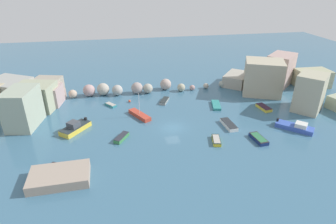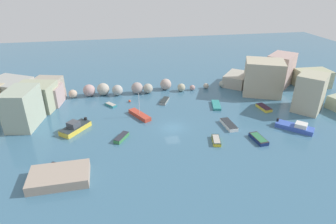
{
  "view_description": "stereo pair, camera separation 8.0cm",
  "coord_description": "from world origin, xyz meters",
  "px_view_note": "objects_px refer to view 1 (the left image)",
  "views": [
    {
      "loc": [
        -8.96,
        -42.57,
        24.34
      ],
      "look_at": [
        0.0,
        4.41,
        1.0
      ],
      "focal_mm": 30.08,
      "sensor_mm": 36.0,
      "label": 1
    },
    {
      "loc": [
        -8.88,
        -42.59,
        24.34
      ],
      "look_at": [
        0.0,
        4.41,
        1.0
      ],
      "focal_mm": 30.08,
      "sensor_mm": 36.0,
      "label": 2
    }
  ],
  "objects_px": {
    "moored_boat_11": "(164,101)",
    "channel_buoy": "(130,101)",
    "moored_boat_3": "(295,127)",
    "moored_boat_7": "(122,137)",
    "moored_boat_4": "(75,128)",
    "moored_boat_0": "(259,139)",
    "moored_boat_2": "(229,125)",
    "moored_boat_8": "(111,105)",
    "moored_boat_1": "(140,115)",
    "moored_boat_6": "(216,105)",
    "stone_dock": "(60,177)",
    "moored_boat_10": "(58,168)",
    "moored_boat_5": "(216,140)",
    "moored_boat_9": "(264,108)"
  },
  "relations": [
    {
      "from": "moored_boat_1",
      "to": "moored_boat_11",
      "type": "height_order",
      "value": "moored_boat_1"
    },
    {
      "from": "moored_boat_7",
      "to": "moored_boat_8",
      "type": "relative_size",
      "value": 1.2
    },
    {
      "from": "moored_boat_0",
      "to": "moored_boat_2",
      "type": "xyz_separation_m",
      "value": [
        -2.97,
        5.44,
        0.01
      ]
    },
    {
      "from": "moored_boat_2",
      "to": "moored_boat_5",
      "type": "bearing_deg",
      "value": -44.79
    },
    {
      "from": "moored_boat_1",
      "to": "moored_boat_2",
      "type": "relative_size",
      "value": 1.25
    },
    {
      "from": "moored_boat_2",
      "to": "channel_buoy",
      "type": "bearing_deg",
      "value": -133.68
    },
    {
      "from": "moored_boat_4",
      "to": "moored_boat_2",
      "type": "bearing_deg",
      "value": 121.65
    },
    {
      "from": "moored_boat_10",
      "to": "channel_buoy",
      "type": "bearing_deg",
      "value": -90.53
    },
    {
      "from": "moored_boat_7",
      "to": "moored_boat_9",
      "type": "relative_size",
      "value": 0.91
    },
    {
      "from": "moored_boat_2",
      "to": "moored_boat_11",
      "type": "height_order",
      "value": "moored_boat_2"
    },
    {
      "from": "moored_boat_1",
      "to": "moored_boat_6",
      "type": "relative_size",
      "value": 1.19
    },
    {
      "from": "moored_boat_6",
      "to": "moored_boat_11",
      "type": "relative_size",
      "value": 1.25
    },
    {
      "from": "moored_boat_0",
      "to": "moored_boat_10",
      "type": "bearing_deg",
      "value": -92.06
    },
    {
      "from": "moored_boat_1",
      "to": "moored_boat_2",
      "type": "xyz_separation_m",
      "value": [
        15.26,
        -6.73,
        -0.04
      ]
    },
    {
      "from": "moored_boat_5",
      "to": "moored_boat_11",
      "type": "distance_m",
      "value": 18.1
    },
    {
      "from": "moored_boat_3",
      "to": "moored_boat_7",
      "type": "distance_m",
      "value": 30.08
    },
    {
      "from": "stone_dock",
      "to": "moored_boat_6",
      "type": "distance_m",
      "value": 33.57
    },
    {
      "from": "stone_dock",
      "to": "channel_buoy",
      "type": "distance_m",
      "value": 26.07
    },
    {
      "from": "moored_boat_0",
      "to": "moored_boat_2",
      "type": "bearing_deg",
      "value": -156.83
    },
    {
      "from": "stone_dock",
      "to": "moored_boat_8",
      "type": "xyz_separation_m",
      "value": [
        6.69,
        22.67,
        -0.43
      ]
    },
    {
      "from": "moored_boat_11",
      "to": "channel_buoy",
      "type": "bearing_deg",
      "value": -73.99
    },
    {
      "from": "moored_boat_5",
      "to": "moored_boat_10",
      "type": "xyz_separation_m",
      "value": [
        -24.08,
        -2.74,
        -0.0
      ]
    },
    {
      "from": "channel_buoy",
      "to": "moored_boat_5",
      "type": "height_order",
      "value": "moored_boat_5"
    },
    {
      "from": "stone_dock",
      "to": "moored_boat_11",
      "type": "height_order",
      "value": "stone_dock"
    },
    {
      "from": "channel_buoy",
      "to": "moored_boat_3",
      "type": "relative_size",
      "value": 0.09
    },
    {
      "from": "moored_boat_7",
      "to": "moored_boat_8",
      "type": "bearing_deg",
      "value": 39.39
    },
    {
      "from": "moored_boat_10",
      "to": "moored_boat_11",
      "type": "xyz_separation_m",
      "value": [
        18.63,
        20.0,
        -0.03
      ]
    },
    {
      "from": "channel_buoy",
      "to": "moored_boat_3",
      "type": "xyz_separation_m",
      "value": [
        27.7,
        -17.21,
        0.27
      ]
    },
    {
      "from": "moored_boat_9",
      "to": "moored_boat_10",
      "type": "relative_size",
      "value": 1.29
    },
    {
      "from": "moored_boat_10",
      "to": "stone_dock",
      "type": "bearing_deg",
      "value": 132.16
    },
    {
      "from": "moored_boat_1",
      "to": "moored_boat_3",
      "type": "relative_size",
      "value": 0.95
    },
    {
      "from": "moored_boat_1",
      "to": "moored_boat_4",
      "type": "relative_size",
      "value": 0.97
    },
    {
      "from": "moored_boat_4",
      "to": "channel_buoy",
      "type": "bearing_deg",
      "value": 175.37
    },
    {
      "from": "stone_dock",
      "to": "moored_boat_6",
      "type": "relative_size",
      "value": 1.62
    },
    {
      "from": "moored_boat_0",
      "to": "moored_boat_6",
      "type": "bearing_deg",
      "value": -176.27
    },
    {
      "from": "moored_boat_3",
      "to": "moored_boat_11",
      "type": "xyz_separation_m",
      "value": [
        -20.38,
        15.98,
        -0.25
      ]
    },
    {
      "from": "moored_boat_3",
      "to": "moored_boat_11",
      "type": "height_order",
      "value": "moored_boat_3"
    },
    {
      "from": "moored_boat_0",
      "to": "moored_boat_11",
      "type": "relative_size",
      "value": 1.02
    },
    {
      "from": "channel_buoy",
      "to": "moored_boat_3",
      "type": "height_order",
      "value": "moored_boat_3"
    },
    {
      "from": "moored_boat_10",
      "to": "moored_boat_2",
      "type": "bearing_deg",
      "value": -137.94
    },
    {
      "from": "channel_buoy",
      "to": "stone_dock",
      "type": "bearing_deg",
      "value": -114.09
    },
    {
      "from": "moored_boat_4",
      "to": "moored_boat_10",
      "type": "height_order",
      "value": "moored_boat_4"
    },
    {
      "from": "channel_buoy",
      "to": "moored_boat_7",
      "type": "relative_size",
      "value": 0.15
    },
    {
      "from": "channel_buoy",
      "to": "moored_boat_10",
      "type": "distance_m",
      "value": 24.05
    },
    {
      "from": "stone_dock",
      "to": "channel_buoy",
      "type": "relative_size",
      "value": 14.69
    },
    {
      "from": "moored_boat_11",
      "to": "moored_boat_9",
      "type": "bearing_deg",
      "value": 94.79
    },
    {
      "from": "moored_boat_1",
      "to": "moored_boat_4",
      "type": "height_order",
      "value": "moored_boat_1"
    },
    {
      "from": "moored_boat_5",
      "to": "moored_boat_7",
      "type": "distance_m",
      "value": 15.5
    },
    {
      "from": "moored_boat_4",
      "to": "moored_boat_5",
      "type": "relative_size",
      "value": 1.7
    },
    {
      "from": "moored_boat_9",
      "to": "moored_boat_11",
      "type": "height_order",
      "value": "moored_boat_9"
    }
  ]
}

